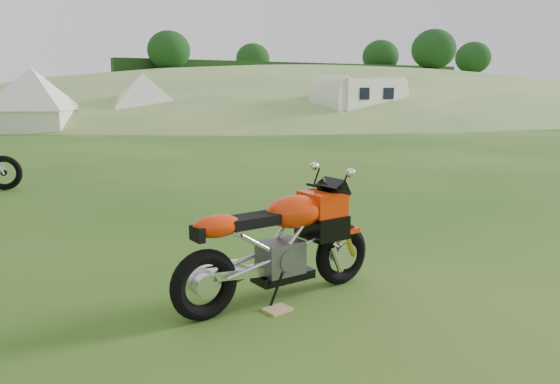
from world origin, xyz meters
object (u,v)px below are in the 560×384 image
caravan (360,102)px  tent_mid (144,100)px  sport_motorcycle (279,236)px  tent_left (33,100)px  plywood_board (278,309)px

caravan → tent_mid: bearing=141.2°
sport_motorcycle → tent_left: (-0.26, 22.37, 0.79)m
caravan → sport_motorcycle: bearing=-140.3°
sport_motorcycle → caravan: (14.13, 18.03, 0.63)m
plywood_board → caravan: caravan is taller
plywood_board → tent_left: 22.62m
plywood_board → tent_left: size_ratio=0.07×
tent_left → caravan: 15.03m
sport_motorcycle → caravan: 22.92m
tent_mid → caravan: 10.56m
plywood_board → tent_mid: 23.49m
sport_motorcycle → caravan: bearing=45.0°
tent_left → caravan: (14.39, -4.34, -0.16)m
plywood_board → tent_left: bearing=90.4°
plywood_board → tent_left: tent_left is taller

